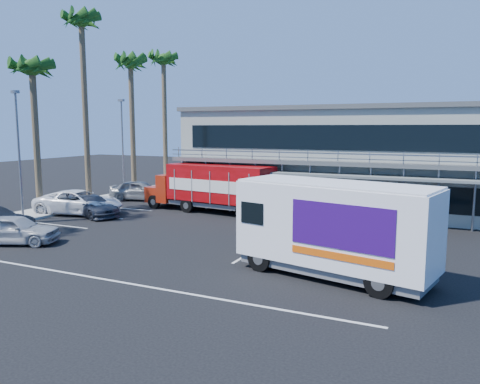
% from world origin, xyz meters
% --- Properties ---
extents(ground, '(120.00, 120.00, 0.00)m').
position_xyz_m(ground, '(0.00, 0.00, 0.00)').
color(ground, black).
rests_on(ground, ground).
extents(building, '(22.40, 12.00, 7.30)m').
position_xyz_m(building, '(3.00, 14.94, 3.66)').
color(building, '#A7AB9C').
rests_on(building, ground).
extents(curb_strip, '(3.00, 32.00, 0.16)m').
position_xyz_m(curb_strip, '(-15.00, 6.00, 0.08)').
color(curb_strip, '#A5A399').
rests_on(curb_strip, ground).
extents(palm_c, '(2.80, 2.80, 10.75)m').
position_xyz_m(palm_c, '(-14.90, 3.00, 9.21)').
color(palm_c, brown).
rests_on(palm_c, ground).
extents(palm_d, '(2.80, 2.80, 14.75)m').
position_xyz_m(palm_d, '(-15.20, 8.00, 12.80)').
color(palm_d, brown).
rests_on(palm_d, ground).
extents(palm_e, '(2.80, 2.80, 12.25)m').
position_xyz_m(palm_e, '(-14.70, 13.00, 10.57)').
color(palm_e, brown).
rests_on(palm_e, ground).
extents(palm_f, '(2.80, 2.80, 13.25)m').
position_xyz_m(palm_f, '(-15.10, 18.50, 11.47)').
color(palm_f, brown).
rests_on(palm_f, ground).
extents(light_pole_near, '(0.50, 0.25, 8.09)m').
position_xyz_m(light_pole_near, '(-14.20, 1.00, 4.50)').
color(light_pole_near, gray).
rests_on(light_pole_near, ground).
extents(light_pole_far, '(0.50, 0.25, 8.09)m').
position_xyz_m(light_pole_far, '(-14.20, 11.00, 4.50)').
color(light_pole_far, gray).
rests_on(light_pole_far, ground).
extents(red_truck, '(10.01, 3.51, 3.30)m').
position_xyz_m(red_truck, '(-4.67, 8.58, 1.81)').
color(red_truck, '#99200C').
rests_on(red_truck, ground).
extents(white_van, '(8.04, 4.22, 3.74)m').
position_xyz_m(white_van, '(6.38, -1.93, 1.99)').
color(white_van, white).
rests_on(white_van, ground).
extents(parked_car_a, '(4.70, 3.33, 1.49)m').
position_xyz_m(parked_car_a, '(-9.50, -3.50, 0.74)').
color(parked_car_a, '#A5A7AC').
rests_on(parked_car_a, ground).
extents(parked_car_c, '(6.31, 3.86, 1.63)m').
position_xyz_m(parked_car_c, '(-12.50, 4.12, 0.82)').
color(parked_car_c, white).
rests_on(parked_car_c, ground).
extents(parked_car_d, '(5.03, 3.48, 1.35)m').
position_xyz_m(parked_car_d, '(-11.19, 4.00, 0.68)').
color(parked_car_d, '#2F333F').
rests_on(parked_car_d, ground).
extents(parked_car_e, '(5.04, 2.81, 1.62)m').
position_xyz_m(parked_car_e, '(-12.50, 10.80, 0.81)').
color(parked_car_e, gray).
rests_on(parked_car_e, ground).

